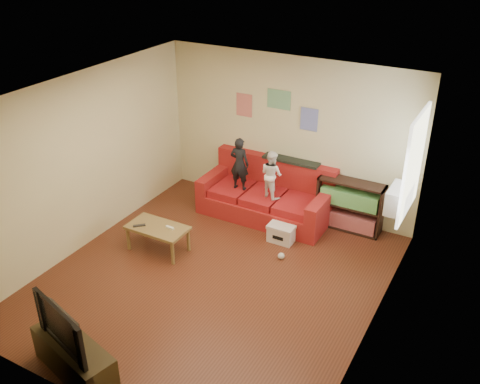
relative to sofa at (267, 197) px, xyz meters
The scene contains 17 objects.
room_shell 2.32m from the sofa, 85.44° to the right, with size 4.52×5.02×2.72m.
sofa is the anchor object (origin of this frame).
child_a 0.77m from the sofa, 158.75° to the right, with size 0.34×0.22×0.93m, color black.
child_b 0.59m from the sofa, 49.97° to the right, with size 0.39×0.31×0.81m, color white.
coffee_table 2.07m from the sofa, 118.05° to the right, with size 0.93×0.51×0.42m.
remote 2.30m from the sofa, 122.14° to the right, with size 0.19×0.05×0.02m, color black.
game_controller 1.94m from the sofa, 113.53° to the right, with size 0.14×0.04×0.03m, color white.
bookshelf 1.41m from the sofa, ahead, with size 1.08×0.32×0.86m.
window 2.76m from the sofa, 10.12° to the right, with size 0.04×1.08×1.48m, color white.
ac_unit 2.43m from the sofa, 10.64° to the right, with size 0.28×0.55×0.35m, color #B7B2A3.
artwork_left 1.63m from the sofa, 149.12° to the left, with size 0.30×0.01×0.40m, color #D87266.
artwork_center 1.67m from the sofa, 94.79° to the left, with size 0.42×0.01×0.32m, color #72B27F.
artwork_right 1.52m from the sofa, 38.43° to the left, with size 0.30×0.01×0.38m, color #727FCC.
file_box 0.91m from the sofa, 48.24° to the right, with size 0.42×0.32×0.29m.
tv_stand 4.34m from the sofa, 93.70° to the right, with size 1.17×0.39×0.44m, color #332914.
television 4.35m from the sofa, 93.70° to the right, with size 0.97×0.13×0.56m, color black.
tissue 1.42m from the sofa, 54.76° to the right, with size 0.10×0.10×0.10m, color silver.
Camera 1 is at (3.35, -5.26, 4.66)m, focal length 40.00 mm.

